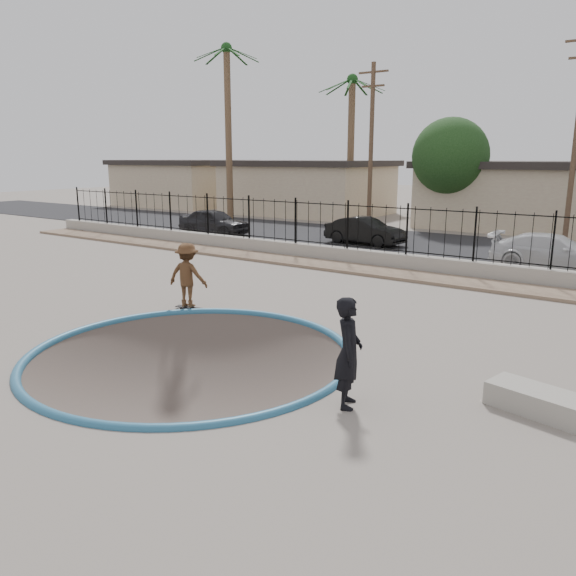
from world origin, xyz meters
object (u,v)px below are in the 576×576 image
(videographer, at_px, (349,353))
(car_b, at_px, (365,231))
(skater, at_px, (188,279))
(car_c, at_px, (554,252))
(skateboard, at_px, (189,308))
(car_a, at_px, (214,222))
(concrete_ledge, at_px, (538,401))

(videographer, relative_size, car_b, 0.49)
(skater, height_order, car_b, skater)
(car_c, bearing_deg, car_b, 78.14)
(videographer, height_order, car_b, videographer)
(skater, relative_size, skateboard, 2.13)
(skater, xyz_separation_m, car_b, (-1.51, 13.40, -0.20))
(skateboard, bearing_deg, car_b, 88.93)
(skater, relative_size, car_a, 0.43)
(videographer, relative_size, concrete_ledge, 1.19)
(videographer, relative_size, car_c, 0.42)
(skater, xyz_separation_m, concrete_ledge, (9.37, -1.32, -0.68))
(skater, distance_m, car_b, 13.49)
(car_b, relative_size, car_c, 0.86)
(skateboard, height_order, concrete_ledge, concrete_ledge)
(skateboard, bearing_deg, concrete_ledge, -15.54)
(concrete_ledge, xyz_separation_m, car_a, (-19.18, 13.12, 0.53))
(skateboard, xyz_separation_m, car_a, (-9.81, 11.80, 0.68))
(videographer, distance_m, car_a, 22.06)
(skater, relative_size, car_b, 0.45)
(car_a, height_order, car_c, car_a)
(skater, bearing_deg, skateboard, -104.81)
(skater, distance_m, car_a, 15.35)
(skater, distance_m, skateboard, 0.83)
(videographer, distance_m, concrete_ledge, 3.23)
(car_b, height_order, car_c, car_c)
(videographer, bearing_deg, car_b, 1.37)
(car_a, bearing_deg, car_b, -80.76)
(concrete_ledge, bearing_deg, car_b, 126.47)
(car_b, bearing_deg, videographer, -149.21)
(skateboard, distance_m, car_c, 13.82)
(car_b, bearing_deg, skater, -169.36)
(videographer, xyz_separation_m, car_c, (0.53, 14.70, -0.26))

